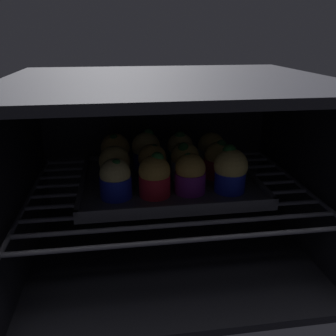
{
  "coord_description": "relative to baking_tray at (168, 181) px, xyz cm",
  "views": [
    {
      "loc": [
        -9.33,
        -41.66,
        42.93
      ],
      "look_at": [
        0.0,
        23.39,
        17.56
      ],
      "focal_mm": 37.5,
      "sensor_mm": 36.0,
      "label": 1
    }
  ],
  "objects": [
    {
      "name": "muffin_row2_col1",
      "position": [
        -3.8,
        7.04,
        4.46
      ],
      "size": [
        6.14,
        6.14,
        8.47
      ],
      "color": "#1928B7",
      "rests_on": "baking_tray"
    },
    {
      "name": "muffin_row0_col2",
      "position": [
        3.13,
        -6.75,
        4.12
      ],
      "size": [
        5.74,
        5.74,
        7.61
      ],
      "color": "#7A238C",
      "rests_on": "baking_tray"
    },
    {
      "name": "muffin_row1_col3",
      "position": [
        10.27,
        -0.09,
        4.04
      ],
      "size": [
        5.74,
        5.74,
        7.88
      ],
      "color": "red",
      "rests_on": "baking_tray"
    },
    {
      "name": "muffin_row1_col1",
      "position": [
        -3.11,
        0.29,
        4.07
      ],
      "size": [
        5.74,
        5.74,
        7.43
      ],
      "color": "#1928B7",
      "rests_on": "baking_tray"
    },
    {
      "name": "baking_tray",
      "position": [
        0.0,
        0.0,
        0.0
      ],
      "size": [
        34.69,
        27.74,
        2.2
      ],
      "color": "#4C4C51",
      "rests_on": "oven_rack"
    },
    {
      "name": "muffin_row0_col0",
      "position": [
        -10.43,
        -6.92,
        4.02
      ],
      "size": [
        5.74,
        5.74,
        7.36
      ],
      "color": "#1928B7",
      "rests_on": "baking_tray"
    },
    {
      "name": "muffin_row2_col2",
      "position": [
        3.66,
        6.87,
        4.24
      ],
      "size": [
        5.74,
        5.74,
        8.07
      ],
      "color": "#0C8C84",
      "rests_on": "baking_tray"
    },
    {
      "name": "oven_rack",
      "position": [
        0.0,
        -1.39,
        -1.09
      ],
      "size": [
        54.8,
        42.0,
        0.8
      ],
      "color": "#51515B",
      "rests_on": "oven_cavity"
    },
    {
      "name": "muffin_row0_col1",
      "position": [
        -3.45,
        -7.14,
        4.24
      ],
      "size": [
        5.74,
        5.74,
        8.21
      ],
      "color": "red",
      "rests_on": "baking_tray"
    },
    {
      "name": "muffin_row1_col0",
      "position": [
        -10.52,
        -0.23,
        4.1
      ],
      "size": [
        6.11,
        6.11,
        7.5
      ],
      "color": "silver",
      "rests_on": "baking_tray"
    },
    {
      "name": "oven_cavity",
      "position": [
        0.0,
        2.86,
        2.31
      ],
      "size": [
        59.0,
        47.0,
        37.0
      ],
      "color": "black",
      "rests_on": "ground"
    },
    {
      "name": "muffin_row2_col3",
      "position": [
        10.66,
        6.97,
        4.02
      ],
      "size": [
        5.89,
        5.89,
        7.35
      ],
      "color": "silver",
      "rests_on": "baking_tray"
    },
    {
      "name": "muffin_row0_col3",
      "position": [
        10.57,
        -7.24,
        4.66
      ],
      "size": [
        6.26,
        6.26,
        8.92
      ],
      "color": "#1928B7",
      "rests_on": "baking_tray"
    },
    {
      "name": "muffin_row2_col0",
      "position": [
        -10.38,
        6.9,
        4.41
      ],
      "size": [
        6.14,
        6.14,
        8.14
      ],
      "color": "#1928B7",
      "rests_on": "baking_tray"
    },
    {
      "name": "muffin_row1_col2",
      "position": [
        3.45,
        0.0,
        4.16
      ],
      "size": [
        5.74,
        5.74,
        7.87
      ],
      "color": "silver",
      "rests_on": "baking_tray"
    }
  ]
}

